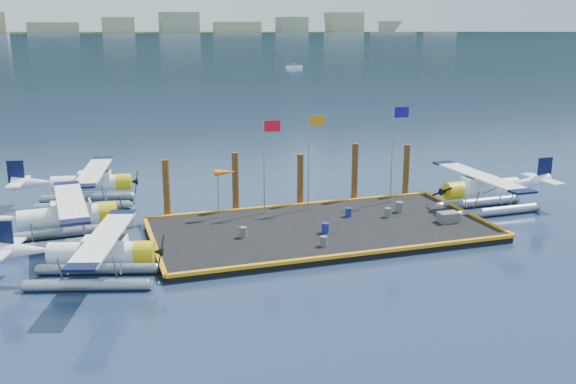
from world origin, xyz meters
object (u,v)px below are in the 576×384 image
object	(u,v)px
drum_0	(243,232)
flagpole_red	(267,152)
seaplane_a	(98,255)
piling_0	(167,191)
drum_4	(399,207)
drum_5	(349,212)
piling_1	(236,184)
flagpole_blue	(395,140)
flagpole_yellow	(312,148)
windsock	(225,173)
piling_4	(406,172)
seaplane_c	(89,185)
crate	(448,217)
drum_1	(325,228)
piling_2	(300,182)
seaplane_d	(484,190)
drum_2	(388,212)
drum_3	(324,241)
seaplane_b	(65,219)
piling_3	(355,174)

from	to	relation	value
drum_0	flagpole_red	size ratio (longest dim) A/B	0.10
seaplane_a	piling_0	xyz separation A→B (m)	(4.53, 9.18, 0.62)
drum_0	drum_4	world-z (taller)	drum_4
drum_5	piling_1	size ratio (longest dim) A/B	0.13
drum_0	flagpole_blue	xyz separation A→B (m)	(11.68, 4.29, 3.98)
flagpole_red	flagpole_yellow	distance (m)	3.00
flagpole_yellow	windsock	distance (m)	5.87
drum_4	piling_4	world-z (taller)	piling_4
flagpole_blue	flagpole_yellow	bearing A→B (deg)	180.00
seaplane_c	crate	xyz separation A→B (m)	(20.92, -12.09, -0.74)
piling_0	crate	bearing A→B (deg)	-23.02
flagpole_blue	piling_0	distance (m)	15.51
drum_1	flagpole_red	size ratio (longest dim) A/B	0.10
drum_1	piling_2	world-z (taller)	piling_2
drum_1	windsock	world-z (taller)	windsock
drum_4	piling_1	size ratio (longest dim) A/B	0.16
piling_4	flagpole_blue	bearing A→B (deg)	-138.42
seaplane_d	crate	world-z (taller)	seaplane_d
flagpole_blue	piling_1	size ratio (longest dim) A/B	1.55
drum_2	drum_4	xyz separation A→B (m)	(1.19, 0.74, 0.05)
seaplane_c	seaplane_d	size ratio (longest dim) A/B	1.00
drum_1	piling_0	world-z (taller)	piling_0
flagpole_yellow	piling_0	bearing A→B (deg)	170.14
seaplane_c	flagpole_yellow	size ratio (longest dim) A/B	1.53
flagpole_blue	piling_4	bearing A→B (deg)	41.58
drum_5	windsock	size ratio (longest dim) A/B	0.18
drum_3	drum_4	distance (m)	8.44
seaplane_b	flagpole_red	distance (m)	12.73
drum_0	drum_2	world-z (taller)	drum_0
flagpole_yellow	flagpole_blue	distance (m)	6.00
windsock	piling_1	bearing A→B (deg)	57.34
drum_3	piling_3	world-z (taller)	piling_3
seaplane_c	piling_0	xyz separation A→B (m)	(4.64, -5.17, 0.54)
drum_0	piling_1	xyz separation A→B (m)	(0.98, 5.89, 1.39)
flagpole_yellow	flagpole_blue	world-z (taller)	flagpole_blue
seaplane_d	piling_0	size ratio (longest dim) A/B	2.38
seaplane_a	drum_4	bearing A→B (deg)	121.31
seaplane_d	piling_0	bearing A→B (deg)	76.92
seaplane_b	piling_1	world-z (taller)	piling_1
seaplane_b	seaplane_d	world-z (taller)	seaplane_d
seaplane_a	crate	world-z (taller)	seaplane_a
flagpole_blue	piling_1	distance (m)	11.12
seaplane_c	piling_2	world-z (taller)	piling_2
drum_0	drum_2	xyz separation A→B (m)	(9.70, 1.09, -0.02)
flagpole_red	flagpole_yellow	xyz separation A→B (m)	(3.00, 0.00, 0.12)
crate	piling_0	xyz separation A→B (m)	(-16.28, 6.92, 1.29)
piling_0	flagpole_yellow	bearing A→B (deg)	-9.86
seaplane_c	seaplane_b	bearing A→B (deg)	-1.09
seaplane_d	drum_2	xyz separation A→B (m)	(-7.24, -0.33, -0.79)
seaplane_b	flagpole_yellow	world-z (taller)	flagpole_yellow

